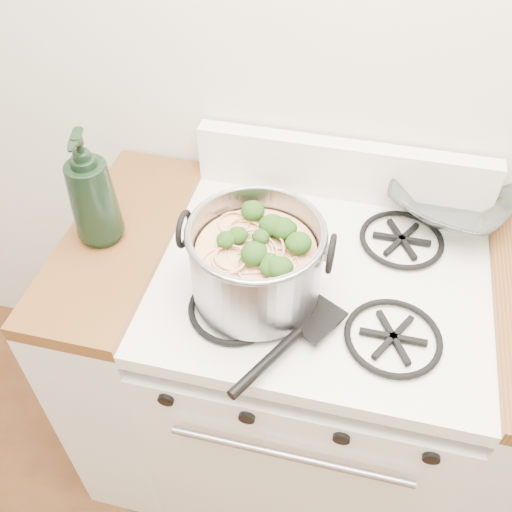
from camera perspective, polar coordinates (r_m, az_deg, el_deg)
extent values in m
plane|color=silver|center=(1.34, 10.74, 22.02)|extent=(3.60, 0.00, 3.60)
cube|color=white|center=(1.73, 5.26, -12.99)|extent=(0.76, 0.65, 0.81)
cube|color=white|center=(1.34, 6.60, -2.46)|extent=(0.76, 0.65, 0.04)
cube|color=black|center=(1.57, 3.22, -22.28)|extent=(0.58, 0.02, 0.46)
cube|color=black|center=(1.32, 6.71, -1.53)|extent=(0.60, 0.56, 0.02)
cylinder|color=black|center=(1.29, -8.85, -13.68)|extent=(0.04, 0.03, 0.04)
cylinder|color=black|center=(1.25, -0.82, -15.49)|extent=(0.04, 0.03, 0.04)
cylinder|color=black|center=(1.24, 8.59, -17.21)|extent=(0.04, 0.03, 0.04)
cylinder|color=black|center=(1.26, 17.12, -18.37)|extent=(0.04, 0.03, 0.04)
cube|color=silver|center=(1.79, -11.01, -9.00)|extent=(0.25, 0.65, 0.88)
cube|color=#553414|center=(1.44, -13.52, 1.61)|extent=(0.25, 0.65, 0.04)
cylinder|color=gray|center=(1.19, 0.00, -0.61)|extent=(0.27, 0.27, 0.18)
torus|color=gray|center=(1.13, 0.00, 2.44)|extent=(0.29, 0.29, 0.01)
torus|color=black|center=(1.18, -7.21, 2.69)|extent=(0.01, 0.08, 0.08)
torus|color=black|center=(1.13, 7.52, 0.23)|extent=(0.01, 0.08, 0.08)
cylinder|color=tan|center=(1.21, 0.00, -1.46)|extent=(0.25, 0.25, 0.13)
sphere|color=#1E4111|center=(1.15, 0.00, 1.35)|extent=(0.04, 0.04, 0.04)
sphere|color=#1E4111|center=(1.15, 0.00, 1.35)|extent=(0.04, 0.04, 0.04)
sphere|color=#1E4111|center=(1.15, 0.00, 1.35)|extent=(0.04, 0.04, 0.04)
sphere|color=#1E4111|center=(1.15, 0.00, 1.35)|extent=(0.04, 0.04, 0.04)
sphere|color=#1E4111|center=(1.15, 0.00, 1.35)|extent=(0.04, 0.04, 0.04)
sphere|color=#1E4111|center=(1.15, 0.00, 1.35)|extent=(0.04, 0.04, 0.04)
sphere|color=#1E4111|center=(1.15, 0.00, 1.35)|extent=(0.04, 0.04, 0.04)
sphere|color=#1E4111|center=(1.15, 0.00, 1.35)|extent=(0.04, 0.04, 0.04)
sphere|color=#1E4111|center=(1.15, 0.00, 1.35)|extent=(0.04, 0.04, 0.04)
sphere|color=#1E4111|center=(1.15, 0.00, 1.35)|extent=(0.04, 0.04, 0.04)
sphere|color=#1E4111|center=(1.15, 0.00, 1.35)|extent=(0.04, 0.04, 0.04)
sphere|color=#1E4111|center=(1.15, 0.00, 1.35)|extent=(0.04, 0.04, 0.04)
sphere|color=#1E4111|center=(1.15, 0.00, 1.35)|extent=(0.04, 0.04, 0.04)
imported|color=white|center=(1.52, 18.74, 4.88)|extent=(0.15, 0.15, 0.03)
imported|color=black|center=(1.34, -16.21, 6.48)|extent=(0.14, 0.14, 0.29)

